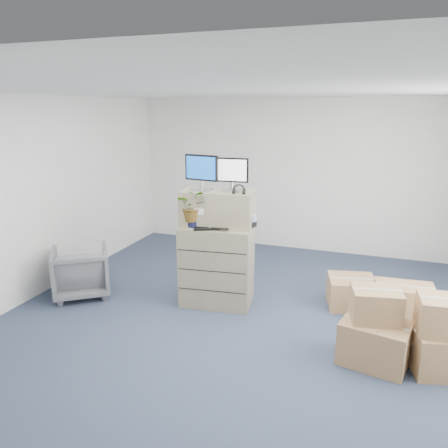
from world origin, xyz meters
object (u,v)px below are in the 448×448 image
Objects in this scene: water_bottle at (226,216)px; office_chair at (81,269)px; filing_cabinet_lower at (217,265)px; keyboard at (213,228)px; monitor_right at (232,173)px; potted_plant at (193,210)px; monitor_left at (201,171)px.

office_chair is at bearing -167.94° from water_bottle.
water_bottle is 0.37× the size of office_chair.
filing_cabinet_lower is 2.21× the size of keyboard.
monitor_right is 0.57× the size of office_chair.
potted_plant is at bearing 163.29° from keyboard.
filing_cabinet_lower is 3.89× the size of water_bottle.
keyboard is (-0.01, -0.12, 0.56)m from filing_cabinet_lower.
monitor_left is 0.40m from monitor_right.
filing_cabinet_lower is 1.42× the size of office_chair.
filing_cabinet_lower is 0.70m from water_bottle.
potted_plant is at bearing -153.93° from water_bottle.
monitor_right reaches higher than keyboard.
monitor_left is (-0.21, 0.01, 1.28)m from filing_cabinet_lower.
office_chair is (-1.71, -0.41, -1.44)m from monitor_left.
monitor_left is 1.67× the size of water_bottle.
filing_cabinet_lower is 1.30m from monitor_left.
potted_plant is at bearing 152.02° from office_chair.
monitor_left is at bearing -172.93° from monitor_right.
monitor_left reaches higher than office_chair.
monitor_left reaches higher than potted_plant.
potted_plant is at bearing -156.58° from filing_cabinet_lower.
monitor_left reaches higher than keyboard.
monitor_left is 2.28m from office_chair.
potted_plant is at bearing -101.10° from monitor_left.
monitor_right is 1.56× the size of water_bottle.
office_chair is at bearing -170.46° from monitor_right.
office_chair is (-2.05, -0.44, -0.85)m from water_bottle.
potted_plant is (-0.39, -0.19, 0.10)m from water_bottle.
keyboard reaches higher than filing_cabinet_lower.
water_bottle is 2.26m from office_chair.
monitor_right is 0.69m from potted_plant.
monitor_left is 1.07× the size of monitor_right.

